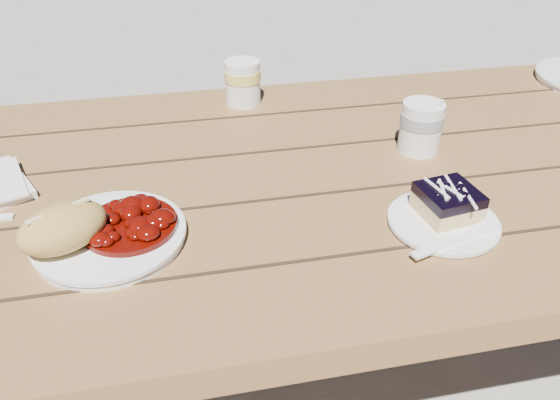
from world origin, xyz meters
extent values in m
cube|color=brown|center=(0.00, 0.00, 0.72)|extent=(2.00, 0.80, 0.05)
cube|color=brown|center=(0.00, 0.65, 0.44)|extent=(1.80, 0.25, 0.04)
cube|color=brown|center=(-0.80, 0.65, 0.21)|extent=(0.06, 0.06, 0.42)
cube|color=brown|center=(0.80, 0.65, 0.21)|extent=(0.06, 0.06, 0.42)
cylinder|color=white|center=(-0.43, -0.14, 0.76)|extent=(0.21, 0.21, 0.02)
ellipsoid|color=tan|center=(-0.48, -0.16, 0.80)|extent=(0.15, 0.13, 0.06)
cylinder|color=white|center=(0.06, -0.20, 0.76)|extent=(0.16, 0.16, 0.01)
cube|color=#DFBF79|center=(0.07, -0.19, 0.77)|extent=(0.09, 0.09, 0.03)
cube|color=black|center=(0.07, -0.19, 0.80)|extent=(0.09, 0.09, 0.02)
cylinder|color=white|center=(0.12, 0.03, 0.80)|extent=(0.08, 0.08, 0.09)
cylinder|color=white|center=(-0.17, 0.31, 0.80)|extent=(0.08, 0.08, 0.09)
camera|label=1|loc=(-0.31, -0.81, 1.25)|focal=35.00mm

